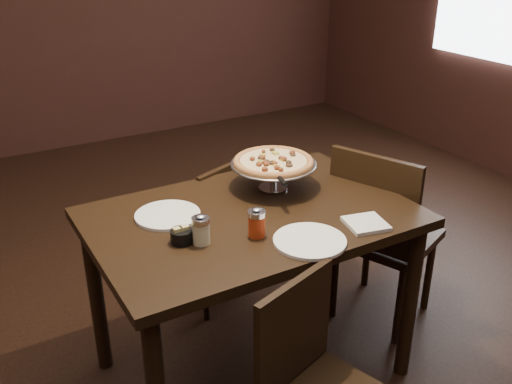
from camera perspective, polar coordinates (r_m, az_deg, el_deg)
room at (r=2.11m, az=0.48°, el=12.26°), size 6.04×7.04×2.84m
dining_table at (r=2.37m, az=-0.44°, el=-4.41°), size 1.30×0.87×0.81m
pizza_stand at (r=2.49m, az=1.74°, el=3.02°), size 0.38×0.38×0.16m
parmesan_shaker at (r=2.09m, az=-5.52°, el=-3.78°), size 0.07×0.07×0.12m
pepper_flake_shaker at (r=2.13m, az=0.07°, el=-3.09°), size 0.07×0.07×0.12m
packet_caddy at (r=2.12m, az=-7.45°, el=-4.36°), size 0.08×0.08×0.06m
napkin_stack at (r=2.26m, az=10.93°, el=-3.13°), size 0.18×0.18×0.02m
plate_left at (r=2.32m, az=-8.83°, el=-2.30°), size 0.26×0.26×0.01m
plate_near at (r=2.12m, az=5.39°, el=-4.90°), size 0.27×0.27×0.01m
serving_spatula at (r=2.32m, az=2.46°, el=1.28°), size 0.15×0.15×0.03m
chair_far at (r=2.98m, az=-4.47°, el=-3.54°), size 0.50×0.50×0.82m
chair_near at (r=2.07m, az=6.12°, el=-18.51°), size 0.48×0.48×0.82m
chair_side at (r=2.85m, az=12.37°, el=-3.85°), size 0.58×0.58×0.95m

